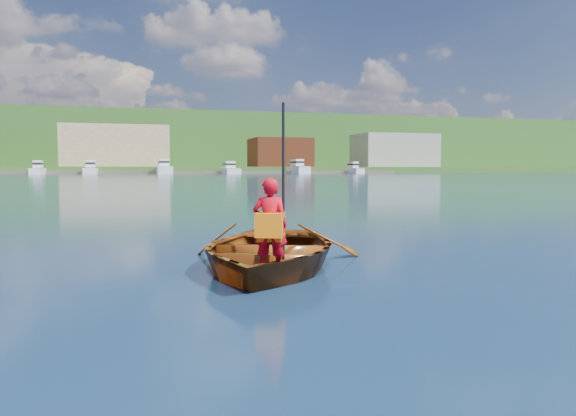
{
  "coord_description": "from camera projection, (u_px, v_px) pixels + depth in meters",
  "views": [
    {
      "loc": [
        -1.59,
        -8.15,
        1.38
      ],
      "look_at": [
        0.56,
        -0.59,
        0.83
      ],
      "focal_mm": 35.0,
      "sensor_mm": 36.0,
      "label": 1
    }
  ],
  "objects": [
    {
      "name": "ground",
      "position": [
        241.0,
        262.0,
        8.35
      ],
      "size": [
        600.0,
        600.0,
        0.0
      ],
      "color": "#14263F",
      "rests_on": "ground"
    },
    {
      "name": "rowboat",
      "position": [
        268.0,
        251.0,
        7.85
      ],
      "size": [
        3.89,
        4.51,
        0.78
      ],
      "color": "brown",
      "rests_on": "ground"
    },
    {
      "name": "child_paddler",
      "position": [
        270.0,
        225.0,
        6.91
      ],
      "size": [
        0.5,
        0.43,
        2.11
      ],
      "color": "#BD0615",
      "rests_on": "ground"
    },
    {
      "name": "shoreline",
      "position": [
        132.0,
        147.0,
        234.66
      ],
      "size": [
        400.0,
        140.0,
        22.0
      ],
      "color": "#3D5D22",
      "rests_on": "ground"
    },
    {
      "name": "dock",
      "position": [
        113.0,
        173.0,
        148.85
      ],
      "size": [
        160.05,
        9.22,
        0.8
      ],
      "color": "brown",
      "rests_on": "ground"
    },
    {
      "name": "waterfront_buildings",
      "position": [
        106.0,
        147.0,
        164.01
      ],
      "size": [
        202.0,
        16.0,
        14.0
      ],
      "color": "brown",
      "rests_on": "ground"
    },
    {
      "name": "marina_yachts",
      "position": [
        76.0,
        169.0,
        141.88
      ],
      "size": [
        144.7,
        13.82,
        4.31
      ],
      "color": "silver",
      "rests_on": "ground"
    },
    {
      "name": "hillside_trees",
      "position": [
        87.0,
        129.0,
        230.73
      ],
      "size": [
        321.89,
        79.14,
        23.38
      ],
      "color": "#382314",
      "rests_on": "ground"
    }
  ]
}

